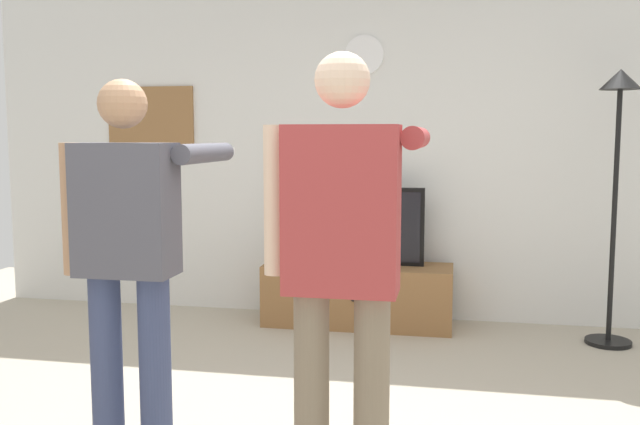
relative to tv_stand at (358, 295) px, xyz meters
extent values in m
cube|color=silver|center=(-0.04, 0.35, 1.11)|extent=(6.40, 0.10, 2.70)
cube|color=olive|center=(0.00, 0.00, 0.00)|extent=(1.47, 0.47, 0.48)
sphere|color=black|center=(0.00, -0.25, 0.02)|extent=(0.04, 0.04, 0.04)
cube|color=black|center=(0.00, 0.05, 0.55)|extent=(1.02, 0.06, 0.61)
cube|color=black|center=(0.00, 0.02, 0.55)|extent=(0.96, 0.01, 0.55)
cylinder|color=white|center=(0.00, 0.29, 1.89)|extent=(0.31, 0.03, 0.31)
cube|color=olive|center=(-1.85, 0.30, 1.40)|extent=(0.77, 0.04, 0.54)
cylinder|color=black|center=(1.84, -0.15, -0.23)|extent=(0.32, 0.32, 0.03)
cylinder|color=black|center=(1.84, -0.15, 0.68)|extent=(0.04, 0.04, 1.78)
cone|color=black|center=(1.84, -0.15, 1.64)|extent=(0.28, 0.28, 0.14)
cylinder|color=#384266|center=(-0.77, -2.55, 0.20)|extent=(0.14, 0.14, 0.89)
cylinder|color=#384266|center=(-0.54, -2.55, 0.20)|extent=(0.14, 0.14, 0.89)
cube|color=#4C4C56|center=(-0.66, -2.55, 0.93)|extent=(0.42, 0.22, 0.57)
sphere|color=tan|center=(-0.66, -2.55, 1.39)|extent=(0.21, 0.21, 0.21)
cylinder|color=tan|center=(-0.91, -2.55, 0.93)|extent=(0.09, 0.09, 0.58)
cylinder|color=#4C4C56|center=(-0.40, -2.26, 1.17)|extent=(0.09, 0.58, 0.09)
cube|color=white|center=(-0.40, -1.94, 1.17)|extent=(0.04, 0.12, 0.04)
cylinder|color=#7A6B56|center=(0.20, -2.72, 0.21)|extent=(0.14, 0.14, 0.89)
cylinder|color=#7A6B56|center=(0.43, -2.72, 0.21)|extent=(0.14, 0.14, 0.89)
cube|color=#A53838|center=(0.32, -2.72, 0.97)|extent=(0.43, 0.22, 0.64)
sphere|color=beige|center=(0.32, -2.72, 1.46)|extent=(0.21, 0.21, 0.21)
cylinder|color=beige|center=(0.05, -2.72, 1.00)|extent=(0.09, 0.09, 0.58)
cylinder|color=#A53838|center=(0.58, -2.43, 1.24)|extent=(0.09, 0.58, 0.09)
cube|color=white|center=(0.58, -2.11, 1.24)|extent=(0.04, 0.12, 0.04)
camera|label=1|loc=(0.74, -5.28, 1.25)|focal=38.62mm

